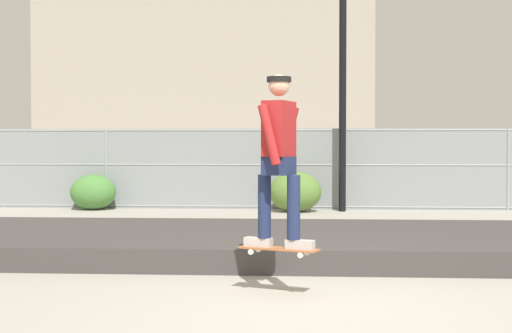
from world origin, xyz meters
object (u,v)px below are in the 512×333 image
at_px(skater, 279,150).
at_px(shrub_center, 295,192).
at_px(skateboard, 279,249).
at_px(street_lamp, 343,10).
at_px(parked_car_near, 220,169).
at_px(shrub_left, 93,192).
at_px(parked_car_mid, 480,169).

height_order(skater, shrub_center, skater).
distance_m(skateboard, street_lamp, 9.75).
distance_m(skater, parked_car_near, 11.94).
bearing_deg(shrub_center, skater, -90.67).
bearing_deg(skater, shrub_left, 116.89).
bearing_deg(parked_car_near, shrub_left, -131.15).
height_order(street_lamp, shrub_center, street_lamp).
relative_size(street_lamp, parked_car_near, 1.59).
bearing_deg(skater, street_lamp, 82.59).
bearing_deg(shrub_center, parked_car_near, 122.43).
bearing_deg(parked_car_mid, shrub_left, -161.81).
xyz_separation_m(skater, parked_car_mid, (4.92, 11.93, -0.58)).
xyz_separation_m(skateboard, parked_car_near, (-1.92, 11.77, 0.40)).
relative_size(parked_car_mid, shrub_left, 4.24).
relative_size(parked_car_near, shrub_center, 3.92).
bearing_deg(street_lamp, parked_car_near, 136.09).
distance_m(skateboard, parked_car_near, 11.94).
height_order(skater, parked_car_near, skater).
bearing_deg(skateboard, parked_car_near, 99.27).
bearing_deg(street_lamp, parked_car_mid, 39.53).
bearing_deg(parked_car_near, skateboard, -80.73).
relative_size(parked_car_near, parked_car_mid, 1.03).
xyz_separation_m(parked_car_near, shrub_center, (2.02, -3.18, -0.39)).
bearing_deg(street_lamp, shrub_left, 179.79).
distance_m(skateboard, skater, 0.97).
distance_m(skater, street_lamp, 9.40).
relative_size(shrub_left, shrub_center, 0.90).
bearing_deg(skateboard, shrub_left, 116.89).
bearing_deg(skateboard, skater, 108.43).
relative_size(street_lamp, shrub_left, 6.93).
bearing_deg(parked_car_mid, shrub_center, -145.28).
distance_m(parked_car_mid, shrub_center, 5.87).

